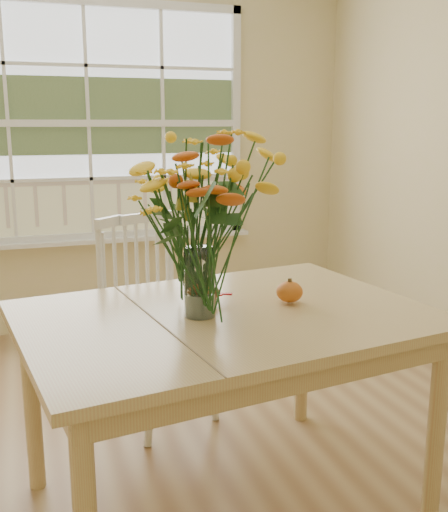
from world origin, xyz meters
name	(u,v)px	position (x,y,z in m)	size (l,w,h in m)	color
floor	(161,487)	(0.00, 0.00, -0.01)	(4.00, 4.50, 0.01)	#9B734B
wall_back	(89,151)	(0.00, 2.25, 1.35)	(4.00, 0.02, 2.70)	beige
window	(89,126)	(0.00, 2.21, 1.53)	(2.42, 0.12, 1.74)	silver
dining_table	(226,334)	(0.23, -0.19, 0.74)	(1.69, 1.31, 0.83)	tan
windsor_chair	(150,309)	(0.11, 0.69, 0.59)	(0.64, 0.63, 1.06)	white
flower_vase	(199,213)	(0.13, -0.20, 1.23)	(0.55, 0.55, 0.66)	white
pumpkin	(289,293)	(0.52, -0.15, 0.87)	(0.11, 0.11, 0.09)	orange
turkey_figurine	(206,302)	(0.16, -0.17, 0.88)	(0.11, 0.09, 0.11)	#CCB78C
dark_gourd	(209,294)	(0.21, -0.03, 0.86)	(0.12, 0.08, 0.07)	#38160F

